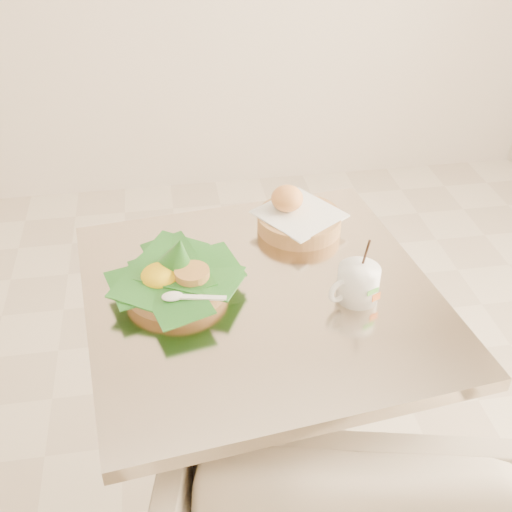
{
  "coord_description": "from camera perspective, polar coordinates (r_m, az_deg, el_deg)",
  "views": [
    {
      "loc": [
        -0.03,
        -1.05,
        1.56
      ],
      "look_at": [
        0.14,
        -0.01,
        0.82
      ],
      "focal_mm": 45.0,
      "sensor_mm": 36.0,
      "label": 1
    }
  ],
  "objects": [
    {
      "name": "cafe_table",
      "position": [
        1.45,
        0.42,
        -10.06
      ],
      "size": [
        0.78,
        0.78,
        0.75
      ],
      "rotation": [
        0.0,
        0.0,
        0.12
      ],
      "color": "gray",
      "rests_on": "floor"
    },
    {
      "name": "rice_basket",
      "position": [
        1.3,
        -7.17,
        -1.71
      ],
      "size": [
        0.26,
        0.26,
        0.13
      ],
      "rotation": [
        0.0,
        0.0,
        0.1
      ],
      "color": "tan",
      "rests_on": "cafe_table"
    },
    {
      "name": "coffee_mug",
      "position": [
        1.28,
        8.99,
        -2.37
      ],
      "size": [
        0.11,
        0.09,
        0.14
      ],
      "rotation": [
        0.0,
        0.0,
        0.42
      ],
      "color": "white",
      "rests_on": "cafe_table"
    },
    {
      "name": "floor",
      "position": [
        1.88,
        -4.54,
        -20.97
      ],
      "size": [
        3.6,
        3.6,
        0.0
      ],
      "primitive_type": "plane",
      "color": "beige",
      "rests_on": "ground"
    },
    {
      "name": "bread_basket",
      "position": [
        1.49,
        3.68,
        3.47
      ],
      "size": [
        0.23,
        0.23,
        0.1
      ],
      "rotation": [
        0.0,
        0.0,
        -0.19
      ],
      "color": "tan",
      "rests_on": "cafe_table"
    }
  ]
}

